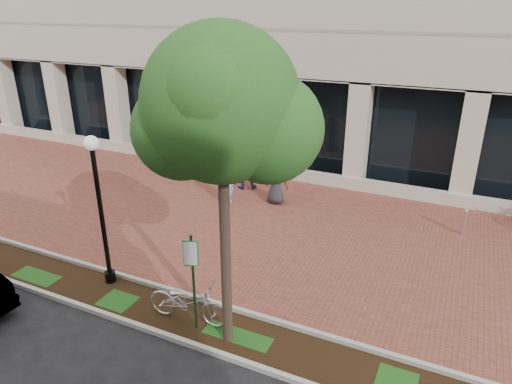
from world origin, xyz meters
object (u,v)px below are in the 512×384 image
at_px(lamppost, 100,204).
at_px(locked_bicycle, 188,302).
at_px(parking_sign, 193,271).
at_px(pedestrian_left, 226,182).
at_px(pedestrian_right, 276,181).
at_px(bollard, 464,222).
at_px(street_tree, 224,115).
at_px(pedestrian_mid, 244,164).

relative_size(lamppost, locked_bicycle, 2.00).
height_order(parking_sign, lamppost, lamppost).
xyz_separation_m(pedestrian_left, pedestrian_right, (1.70, 0.76, 0.07)).
xyz_separation_m(locked_bicycle, bollard, (5.65, 7.43, -0.07)).
height_order(street_tree, pedestrian_right, street_tree).
bearing_deg(lamppost, pedestrian_mid, 88.01).
xyz_separation_m(pedestrian_right, bollard, (6.45, 0.21, -0.43)).
distance_m(street_tree, bollard, 9.92).
bearing_deg(pedestrian_mid, parking_sign, 82.19).
height_order(pedestrian_left, pedestrian_right, pedestrian_right).
distance_m(pedestrian_mid, bollard, 8.24).
relative_size(street_tree, locked_bicycle, 3.32).
xyz_separation_m(street_tree, pedestrian_right, (-1.98, 7.35, -4.18)).
height_order(street_tree, pedestrian_mid, street_tree).
bearing_deg(pedestrian_right, parking_sign, 97.88).
distance_m(street_tree, pedestrian_right, 8.68).
bearing_deg(locked_bicycle, lamppost, 74.28).
relative_size(street_tree, pedestrian_right, 3.76).
height_order(parking_sign, pedestrian_left, parking_sign).
relative_size(locked_bicycle, pedestrian_right, 1.13).
height_order(parking_sign, pedestrian_mid, parking_sign).
xyz_separation_m(parking_sign, pedestrian_mid, (-2.84, 8.23, -0.53)).
bearing_deg(locked_bicycle, bollard, -42.94).
bearing_deg(pedestrian_left, parking_sign, 88.43).
xyz_separation_m(parking_sign, bollard, (5.36, 7.58, -1.07)).
height_order(lamppost, bollard, lamppost).
height_order(pedestrian_mid, pedestrian_right, pedestrian_mid).
relative_size(pedestrian_mid, bollard, 2.21).
bearing_deg(bollard, pedestrian_left, -173.19).
bearing_deg(pedestrian_left, bollard, 162.29).
distance_m(lamppost, bollard, 11.09).
xyz_separation_m(parking_sign, lamppost, (-3.10, 0.66, 0.76)).
bearing_deg(pedestrian_left, pedestrian_mid, -113.07).
distance_m(lamppost, pedestrian_right, 7.15).
xyz_separation_m(parking_sign, pedestrian_right, (-1.10, 7.37, -0.64)).
bearing_deg(locked_bicycle, pedestrian_right, 0.69).
relative_size(pedestrian_left, bollard, 1.80).
relative_size(parking_sign, lamppost, 0.60).
relative_size(pedestrian_mid, pedestrian_right, 1.12).
distance_m(pedestrian_left, bollard, 8.22).
height_order(pedestrian_mid, bollard, pedestrian_mid).
relative_size(street_tree, bollard, 7.39).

